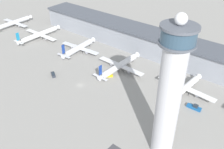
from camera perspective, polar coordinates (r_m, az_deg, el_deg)
ground_plane at (r=169.77m, az=-7.26°, el=-2.44°), size 1000.00×1000.00×0.00m
terminal_building at (r=212.46m, az=6.11°, el=8.15°), size 203.71×25.00×18.48m
control_tower at (r=106.52m, az=13.05°, el=-4.00°), size 14.39×14.39×68.93m
airplane_gate_alpha at (r=277.96m, az=-21.45°, el=11.00°), size 34.50×42.45×13.12m
airplane_gate_bravo at (r=241.01m, az=-16.21°, el=8.79°), size 38.87×45.94×13.16m
airplane_gate_charlie at (r=208.83m, az=-7.49°, el=6.10°), size 37.52×38.31×14.14m
airplane_gate_delta at (r=181.83m, az=1.82°, el=2.06°), size 38.95×44.24×13.72m
airplane_gate_echo at (r=165.09m, az=16.43°, el=-2.96°), size 39.89×37.21×12.73m
service_truck_catering at (r=156.35m, az=18.29°, el=-7.13°), size 8.54×2.76×3.11m
service_truck_fuel at (r=176.76m, az=-0.90°, el=-0.17°), size 6.28×6.17×3.02m
service_truck_baggage at (r=182.51m, az=-13.31°, el=-0.01°), size 6.86×5.22×2.90m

